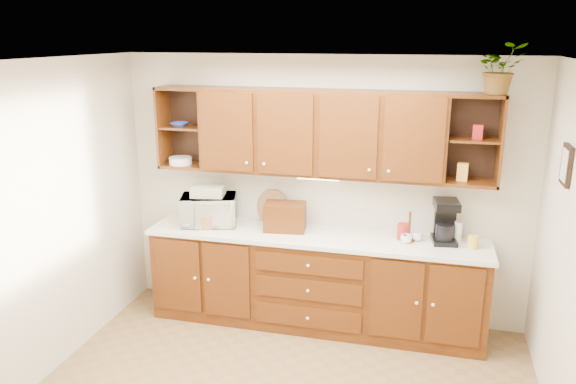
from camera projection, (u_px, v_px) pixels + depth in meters
The scene contains 24 objects.
ceiling at pixel (273, 63), 3.54m from camera, with size 4.00×4.00×0.00m, color white.
back_wall at pixel (322, 190), 5.53m from camera, with size 4.00×4.00×0.00m, color beige.
left_wall at pixel (28, 230), 4.38m from camera, with size 3.50×3.50×0.00m, color beige.
base_cabinets at pixel (315, 281), 5.48m from camera, with size 3.20×0.60×0.90m, color #3C1706.
countertop at pixel (315, 236), 5.34m from camera, with size 3.24×0.64×0.04m, color silver.
upper_cabinets at pixel (321, 133), 5.22m from camera, with size 3.20×0.33×0.80m.
undercabinet_light at pixel (318, 178), 5.28m from camera, with size 0.40×0.05×0.03m, color white.
framed_picture at pixel (566, 165), 4.11m from camera, with size 0.03×0.24×0.30m, color black.
wicker_basket at pixel (207, 221), 5.52m from camera, with size 0.22×0.22×0.13m, color #A47044.
microwave at pixel (209, 210), 5.58m from camera, with size 0.54×0.36×0.30m, color silver.
towel_stack at pixel (208, 191), 5.53m from camera, with size 0.31×0.23×0.09m, color #EFD470.
wine_bottle at pixel (221, 206), 5.66m from camera, with size 0.07×0.07×0.32m, color black.
woven_tray at pixel (273, 221), 5.69m from camera, with size 0.34×0.34×0.02m, color #A47044.
bread_box at pixel (285, 217), 5.42m from camera, with size 0.39×0.24×0.27m, color #3C1706.
mug_tree at pixel (409, 236), 5.16m from camera, with size 0.25×0.25×0.28m.
canister_red at pixel (404, 232), 5.19m from camera, with size 0.12×0.12×0.15m, color #A51A17.
canister_white at pixel (458, 232), 5.12m from camera, with size 0.07×0.07×0.19m, color white.
canister_yellow at pixel (473, 242), 4.98m from camera, with size 0.09×0.09×0.11m, color gold.
coffee_maker at pixel (445, 222), 5.11m from camera, with size 0.25×0.30×0.40m.
bowl_stack at pixel (179, 124), 5.52m from camera, with size 0.17×0.17×0.04m, color #283D93.
plate_stack at pixel (181, 161), 5.62m from camera, with size 0.23×0.23×0.07m, color white.
pantry_box_yellow at pixel (463, 172), 4.97m from camera, with size 0.09×0.07×0.16m, color gold.
pantry_box_red at pixel (478, 132), 4.85m from camera, with size 0.08×0.07×0.13m, color #A51A17.
potted_plant at pixel (500, 69), 4.63m from camera, with size 0.38×0.33×0.42m, color #999999.
Camera 1 is at (1.00, -3.50, 2.77)m, focal length 35.00 mm.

